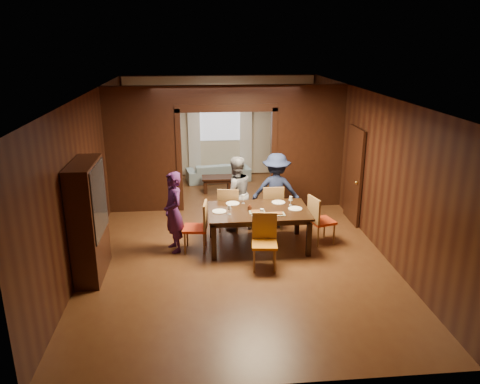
{
  "coord_description": "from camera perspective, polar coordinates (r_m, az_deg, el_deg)",
  "views": [
    {
      "loc": [
        -0.69,
        -8.97,
        3.91
      ],
      "look_at": [
        0.12,
        -0.4,
        1.05
      ],
      "focal_mm": 35.0,
      "sensor_mm": 36.0,
      "label": 1
    }
  ],
  "objects": [
    {
      "name": "hutch",
      "position": [
        8.22,
        -17.99,
        -3.29
      ],
      "size": [
        0.4,
        1.2,
        2.0
      ],
      "primitive_type": "cube",
      "color": "black",
      "rests_on": "floor"
    },
    {
      "name": "plate_near",
      "position": [
        8.66,
        2.34,
        -2.92
      ],
      "size": [
        0.27,
        0.27,
        0.01
      ],
      "primitive_type": "cylinder",
      "color": "silver",
      "rests_on": "dining_table"
    },
    {
      "name": "plate_right",
      "position": [
        9.08,
        6.74,
        -2.02
      ],
      "size": [
        0.27,
        0.27,
        0.01
      ],
      "primitive_type": "cylinder",
      "color": "white",
      "rests_on": "dining_table"
    },
    {
      "name": "dining_table",
      "position": [
        9.12,
        2.23,
        -4.42
      ],
      "size": [
        1.93,
        1.2,
        0.76
      ],
      "primitive_type": "cube",
      "color": "black",
      "rests_on": "floor"
    },
    {
      "name": "floor",
      "position": [
        9.81,
        -0.93,
        -5.12
      ],
      "size": [
        9.0,
        9.0,
        0.0
      ],
      "primitive_type": "plane",
      "color": "#562D18",
      "rests_on": "ground"
    },
    {
      "name": "coffee_table",
      "position": [
        12.42,
        -2.78,
        0.97
      ],
      "size": [
        0.8,
        0.5,
        0.4
      ],
      "primitive_type": "cube",
      "color": "black",
      "rests_on": "floor"
    },
    {
      "name": "wineglass_far",
      "position": [
        9.29,
        0.4,
        -0.86
      ],
      "size": [
        0.08,
        0.08,
        0.18
      ],
      "primitive_type": null,
      "color": "silver",
      "rests_on": "dining_table"
    },
    {
      "name": "plate_far_r",
      "position": [
        9.39,
        4.71,
        -1.26
      ],
      "size": [
        0.27,
        0.27,
        0.01
      ],
      "primitive_type": "cylinder",
      "color": "white",
      "rests_on": "dining_table"
    },
    {
      "name": "wineglass_left",
      "position": [
        8.71,
        -1.31,
        -2.19
      ],
      "size": [
        0.08,
        0.08,
        0.18
      ],
      "primitive_type": null,
      "color": "silver",
      "rests_on": "dining_table"
    },
    {
      "name": "ceiling",
      "position": [
        9.05,
        -1.03,
        11.97
      ],
      "size": [
        5.5,
        9.0,
        0.02
      ],
      "primitive_type": "cube",
      "color": "silver",
      "rests_on": "room_walls"
    },
    {
      "name": "chair_near",
      "position": [
        8.25,
        3.01,
        -6.17
      ],
      "size": [
        0.49,
        0.49,
        0.97
      ],
      "primitive_type": null,
      "rotation": [
        0.0,
        0.0,
        -0.12
      ],
      "color": "orange",
      "rests_on": "floor"
    },
    {
      "name": "platter_a",
      "position": [
        8.83,
        2.09,
        -2.41
      ],
      "size": [
        0.3,
        0.2,
        0.04
      ],
      "primitive_type": "cube",
      "color": "slate",
      "rests_on": "dining_table"
    },
    {
      "name": "curtain_right",
      "position": [
        13.71,
        0.72,
        7.18
      ],
      "size": [
        0.35,
        0.06,
        2.4
      ],
      "primitive_type": "cube",
      "color": "white",
      "rests_on": "back_wall"
    },
    {
      "name": "sofa",
      "position": [
        13.34,
        -2.67,
        2.48
      ],
      "size": [
        1.87,
        0.98,
        0.52
      ],
      "primitive_type": "imported",
      "rotation": [
        0.0,
        0.0,
        3.3
      ],
      "color": "#96B6C4",
      "rests_on": "floor"
    },
    {
      "name": "person_purple",
      "position": [
        8.89,
        -8.11,
        -2.45
      ],
      "size": [
        0.55,
        0.66,
        1.56
      ],
      "primitive_type": "imported",
      "rotation": [
        0.0,
        0.0,
        -1.2
      ],
      "color": "#411A4C",
      "rests_on": "floor"
    },
    {
      "name": "chair_right",
      "position": [
        9.38,
        9.97,
        -3.33
      ],
      "size": [
        0.54,
        0.54,
        0.97
      ],
      "primitive_type": null,
      "rotation": [
        0.0,
        0.0,
        1.85
      ],
      "color": "red",
      "rests_on": "floor"
    },
    {
      "name": "chair_left",
      "position": [
        8.94,
        -5.5,
        -4.23
      ],
      "size": [
        0.49,
        0.49,
        0.97
      ],
      "primitive_type": null,
      "rotation": [
        0.0,
        0.0,
        -1.69
      ],
      "color": "red",
      "rests_on": "floor"
    },
    {
      "name": "plate_far_l",
      "position": [
        9.3,
        -0.91,
        -1.39
      ],
      "size": [
        0.27,
        0.27,
        0.01
      ],
      "primitive_type": "cylinder",
      "color": "white",
      "rests_on": "dining_table"
    },
    {
      "name": "platter_b",
      "position": [
        8.75,
        4.49,
        -2.66
      ],
      "size": [
        0.3,
        0.2,
        0.04
      ],
      "primitive_type": "cube",
      "color": "gray",
      "rests_on": "dining_table"
    },
    {
      "name": "condiment_jar",
      "position": [
        8.92,
        1.19,
        -1.93
      ],
      "size": [
        0.08,
        0.08,
        0.11
      ],
      "primitive_type": null,
      "color": "#461F10",
      "rests_on": "dining_table"
    },
    {
      "name": "chair_far_l",
      "position": [
        9.83,
        -1.33,
        -2.03
      ],
      "size": [
        0.51,
        0.51,
        0.97
      ],
      "primitive_type": null,
      "rotation": [
        0.0,
        0.0,
        2.96
      ],
      "color": "#E45515",
      "rests_on": "floor"
    },
    {
      "name": "person_navy",
      "position": [
        9.99,
        4.42,
        0.21
      ],
      "size": [
        1.13,
        0.78,
        1.61
      ],
      "primitive_type": "imported",
      "rotation": [
        0.0,
        0.0,
        2.95
      ],
      "color": "#192140",
      "rests_on": "floor"
    },
    {
      "name": "person_grey",
      "position": [
        9.78,
        -0.56,
        -0.19
      ],
      "size": [
        0.91,
        0.79,
        1.6
      ],
      "primitive_type": "imported",
      "rotation": [
        0.0,
        0.0,
        3.42
      ],
      "color": "slate",
      "rests_on": "floor"
    },
    {
      "name": "serving_bowl",
      "position": [
        9.11,
        2.95,
        -1.65
      ],
      "size": [
        0.29,
        0.29,
        0.07
      ],
      "primitive_type": "imported",
      "color": "black",
      "rests_on": "dining_table"
    },
    {
      "name": "window_far",
      "position": [
        13.61,
        -2.47,
        9.01
      ],
      "size": [
        1.2,
        0.03,
        1.3
      ],
      "primitive_type": "cube",
      "color": "silver",
      "rests_on": "back_wall"
    },
    {
      "name": "door_right",
      "position": [
        10.46,
        13.73,
        1.97
      ],
      "size": [
        0.06,
        0.9,
        2.1
      ],
      "primitive_type": "cube",
      "color": "black",
      "rests_on": "floor"
    },
    {
      "name": "tumbler",
      "position": [
        8.65,
        2.68,
        -2.5
      ],
      "size": [
        0.07,
        0.07,
        0.14
      ],
      "primitive_type": "cylinder",
      "color": "silver",
      "rests_on": "dining_table"
    },
    {
      "name": "curtain_left",
      "position": [
        13.63,
        -5.61,
        7.03
      ],
      "size": [
        0.35,
        0.06,
        2.4
      ],
      "primitive_type": "cube",
      "color": "white",
      "rests_on": "back_wall"
    },
    {
      "name": "plate_left",
      "position": [
        8.89,
        -2.55,
        -2.36
      ],
      "size": [
        0.27,
        0.27,
        0.01
      ],
      "primitive_type": "cylinder",
      "color": "white",
      "rests_on": "dining_table"
    },
    {
      "name": "room_walls",
      "position": [
        11.14,
        -1.74,
        5.9
      ],
      "size": [
        5.52,
        9.01,
        2.9
      ],
      "color": "black",
      "rests_on": "floor"
    },
    {
      "name": "wineglass_right",
      "position": [
        9.24,
        6.2,
        -1.08
      ],
      "size": [
        0.08,
        0.08,
        0.18
      ],
      "primitive_type": null,
      "color": "silver",
      "rests_on": "dining_table"
    },
    {
      "name": "chair_far_r",
      "position": [
        9.98,
        3.88,
        -1.73
      ],
      "size": [
        0.44,
        0.44,
        0.97
      ],
      "primitive_type": null,
      "rotation": [
        0.0,
        0.0,
        3.14
      ],
      "color": "#E15815",
      "rests_on": "floor"
    }
  ]
}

